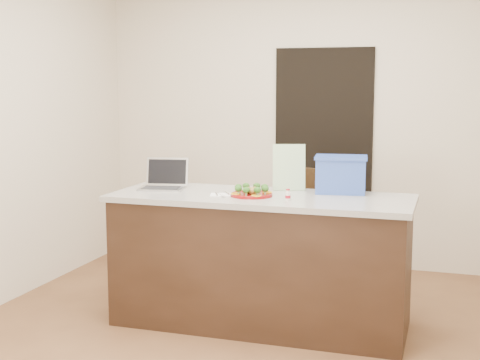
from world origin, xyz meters
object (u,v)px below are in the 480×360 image
(plate, at_px, (252,194))
(island, at_px, (261,260))
(chair, at_px, (308,224))
(yogurt_bottle, at_px, (288,196))
(blue_box, at_px, (341,174))
(laptop, at_px, (164,180))
(napkin, at_px, (220,195))

(plate, bearing_deg, island, 50.27)
(plate, distance_m, chair, 0.95)
(yogurt_bottle, relative_size, blue_box, 0.20)
(island, height_order, laptop, laptop)
(plate, relative_size, blue_box, 0.73)
(yogurt_bottle, height_order, laptop, laptop)
(yogurt_bottle, bearing_deg, laptop, 167.62)
(napkin, bearing_deg, island, 18.08)
(blue_box, bearing_deg, plate, -156.67)
(island, bearing_deg, blue_box, 28.37)
(laptop, relative_size, chair, 0.34)
(plate, height_order, yogurt_bottle, yogurt_bottle)
(napkin, distance_m, yogurt_bottle, 0.49)
(laptop, bearing_deg, yogurt_bottle, -22.47)
(chair, bearing_deg, laptop, -127.04)
(island, xyz_separation_m, chair, (0.16, 0.79, 0.11))
(island, distance_m, napkin, 0.54)
(laptop, relative_size, blue_box, 0.88)
(plate, bearing_deg, yogurt_bottle, -17.80)
(plate, height_order, chair, chair)
(napkin, xyz_separation_m, blue_box, (0.76, 0.36, 0.13))
(blue_box, bearing_deg, laptop, -178.33)
(plate, xyz_separation_m, napkin, (-0.21, -0.03, -0.01))
(laptop, xyz_separation_m, blue_box, (1.25, 0.20, 0.07))
(yogurt_bottle, bearing_deg, plate, 162.20)
(island, relative_size, blue_box, 5.30)
(napkin, height_order, chair, chair)
(plate, relative_size, laptop, 0.83)
(island, height_order, yogurt_bottle, yogurt_bottle)
(laptop, distance_m, blue_box, 1.27)
(yogurt_bottle, height_order, blue_box, blue_box)
(yogurt_bottle, distance_m, laptop, 1.00)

